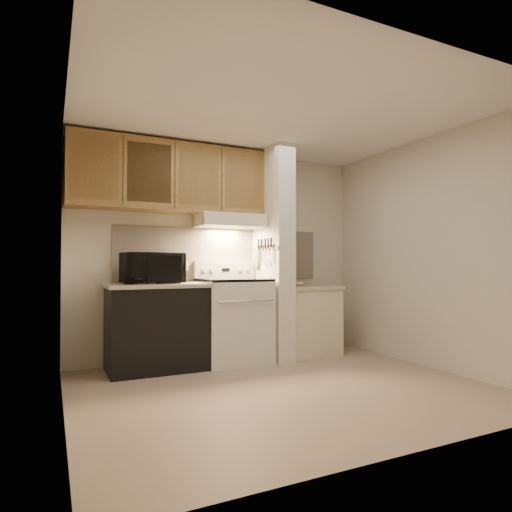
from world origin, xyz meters
TOP-DOWN VIEW (x-y plane):
  - floor at (0.00, 0.00)m, footprint 3.60×3.60m
  - ceiling at (0.00, 0.00)m, footprint 3.60×3.60m
  - wall_back at (0.00, 1.50)m, footprint 3.60×2.50m
  - wall_left at (-1.80, 0.00)m, footprint 0.02×3.00m
  - wall_right at (1.80, 0.00)m, footprint 0.02×3.00m
  - backsplash at (0.00, 1.49)m, footprint 2.60×0.02m
  - range_body at (0.00, 1.16)m, footprint 0.76×0.65m
  - oven_window at (0.00, 0.84)m, footprint 0.50×0.01m
  - oven_handle at (0.00, 0.80)m, footprint 0.65×0.02m
  - cooktop at (0.00, 1.16)m, footprint 0.74×0.64m
  - range_backguard at (0.00, 1.44)m, footprint 0.76×0.08m
  - range_display at (0.00, 1.40)m, footprint 0.10×0.01m
  - range_knob_left_outer at (-0.28, 1.40)m, footprint 0.05×0.02m
  - range_knob_left_inner at (-0.18, 1.40)m, footprint 0.05×0.02m
  - range_knob_right_inner at (0.18, 1.40)m, footprint 0.05×0.02m
  - range_knob_right_outer at (0.28, 1.40)m, footprint 0.05×0.02m
  - dishwasher_front at (-0.88, 1.17)m, footprint 1.00×0.63m
  - left_countertop at (-0.88, 1.17)m, footprint 1.04×0.67m
  - spoon_rest at (-1.05, 0.97)m, footprint 0.24×0.09m
  - teal_jar at (-0.83, 1.39)m, footprint 0.12×0.12m
  - outlet at (-0.48, 1.48)m, footprint 0.08×0.01m
  - microwave at (-0.93, 1.15)m, footprint 0.65×0.50m
  - partition_pillar at (0.51, 1.15)m, footprint 0.22×0.70m
  - pillar_trim at (0.39, 1.15)m, footprint 0.01×0.70m
  - knife_strip at (0.39, 1.10)m, footprint 0.02×0.42m
  - knife_blade_a at (0.38, 0.93)m, footprint 0.01×0.03m
  - knife_handle_a at (0.38, 0.95)m, footprint 0.02×0.02m
  - knife_blade_b at (0.38, 1.02)m, footprint 0.01×0.04m
  - knife_handle_b at (0.38, 1.02)m, footprint 0.02×0.02m
  - knife_blade_c at (0.38, 1.10)m, footprint 0.01×0.04m
  - knife_handle_c at (0.38, 1.09)m, footprint 0.02×0.02m
  - knife_blade_d at (0.38, 1.17)m, footprint 0.01×0.04m
  - knife_handle_d at (0.38, 1.18)m, footprint 0.02×0.02m
  - knife_blade_e at (0.38, 1.27)m, footprint 0.01×0.04m
  - knife_handle_e at (0.38, 1.27)m, footprint 0.02×0.02m
  - oven_mitt at (0.38, 1.32)m, footprint 0.03×0.10m
  - right_cab_base at (0.97, 1.15)m, footprint 0.70×0.60m
  - right_countertop at (0.97, 1.15)m, footprint 0.74×0.64m
  - red_folder at (0.79, 1.25)m, footprint 0.29×0.34m
  - white_box at (0.92, 1.29)m, footprint 0.18×0.15m
  - range_hood at (0.00, 1.28)m, footprint 0.78×0.44m
  - hood_lip at (0.00, 1.07)m, footprint 0.78×0.04m
  - upper_cabinets at (-0.69, 1.32)m, footprint 2.18×0.33m
  - cab_door_a at (-1.51, 1.17)m, footprint 0.46×0.01m
  - cab_gap_a at (-1.23, 1.16)m, footprint 0.01×0.01m
  - cab_door_b at (-0.96, 1.17)m, footprint 0.46×0.01m
  - cab_gap_b at (-0.69, 1.16)m, footprint 0.01×0.01m
  - cab_door_c at (-0.42, 1.17)m, footprint 0.46×0.01m
  - cab_gap_c at (-0.14, 1.16)m, footprint 0.01×0.01m
  - cab_door_d at (0.13, 1.17)m, footprint 0.46×0.01m

SIDE VIEW (x-z plane):
  - floor at x=0.00m, z-range 0.00..0.00m
  - right_cab_base at x=0.97m, z-range 0.00..0.81m
  - dishwasher_front at x=-0.88m, z-range 0.00..0.87m
  - range_body at x=0.00m, z-range 0.00..0.92m
  - oven_window at x=0.00m, z-range 0.35..0.65m
  - oven_handle at x=0.00m, z-range 0.71..0.73m
  - right_countertop at x=0.97m, z-range 0.81..0.85m
  - red_folder at x=0.79m, z-range 0.85..0.86m
  - white_box at x=0.92m, z-range 0.85..0.89m
  - left_countertop at x=-0.88m, z-range 0.87..0.91m
  - spoon_rest at x=-1.05m, z-range 0.91..0.93m
  - cooktop at x=0.00m, z-range 0.92..0.95m
  - teal_jar at x=-0.83m, z-range 0.91..1.02m
  - range_backguard at x=0.00m, z-range 0.95..1.15m
  - range_display at x=0.00m, z-range 1.03..1.07m
  - range_knob_left_outer at x=-0.28m, z-range 1.03..1.07m
  - range_knob_left_inner at x=-0.18m, z-range 1.03..1.07m
  - range_knob_right_inner at x=0.18m, z-range 1.03..1.07m
  - range_knob_right_outer at x=0.28m, z-range 1.03..1.07m
  - microwave at x=-0.93m, z-range 0.91..1.23m
  - outlet at x=-0.48m, z-range 1.04..1.16m
  - knife_blade_c at x=0.38m, z-range 1.10..1.30m
  - oven_mitt at x=0.38m, z-range 1.08..1.33m
  - knife_blade_b at x=0.38m, z-range 1.12..1.30m
  - knife_blade_e at x=0.38m, z-range 1.12..1.30m
  - knife_blade_a at x=0.38m, z-range 1.14..1.30m
  - knife_blade_d at x=0.38m, z-range 1.14..1.30m
  - backsplash at x=0.00m, z-range 0.92..1.55m
  - wall_back at x=0.00m, z-range 1.24..1.26m
  - wall_left at x=-1.80m, z-range 0.00..2.50m
  - wall_right at x=1.80m, z-range 0.00..2.50m
  - partition_pillar at x=0.51m, z-range 0.00..2.50m
  - pillar_trim at x=0.39m, z-range 1.28..1.32m
  - knife_strip at x=0.39m, z-range 1.30..1.34m
  - knife_handle_a at x=0.38m, z-range 1.32..1.42m
  - knife_handle_b at x=0.38m, z-range 1.32..1.42m
  - knife_handle_c at x=0.38m, z-range 1.32..1.42m
  - knife_handle_d at x=0.38m, z-range 1.32..1.42m
  - knife_handle_e at x=0.38m, z-range 1.32..1.42m
  - hood_lip at x=0.00m, z-range 1.55..1.61m
  - range_hood at x=0.00m, z-range 1.55..1.70m
  - upper_cabinets at x=-0.69m, z-range 1.70..2.47m
  - cab_door_a at x=-1.51m, z-range 1.77..2.40m
  - cab_gap_a at x=-1.23m, z-range 1.72..2.45m
  - cab_door_b at x=-0.96m, z-range 1.77..2.40m
  - cab_gap_b at x=-0.69m, z-range 1.72..2.45m
  - cab_door_c at x=-0.42m, z-range 1.77..2.40m
  - cab_gap_c at x=-0.14m, z-range 1.72..2.45m
  - cab_door_d at x=0.13m, z-range 1.77..2.40m
  - ceiling at x=0.00m, z-range 2.50..2.50m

